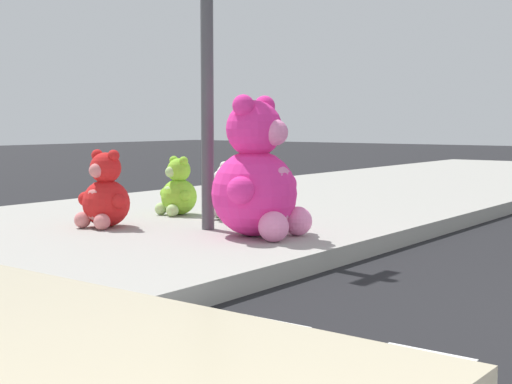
{
  "coord_description": "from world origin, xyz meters",
  "views": [
    {
      "loc": [
        -3.93,
        0.21,
        1.09
      ],
      "look_at": [
        0.63,
        3.6,
        0.55
      ],
      "focal_mm": 52.32,
      "sensor_mm": 36.0,
      "label": 1
    }
  ],
  "objects_px": {
    "plush_red": "(104,196)",
    "sign_pole": "(207,32)",
    "plush_pink_large": "(258,180)",
    "plush_lime": "(178,191)",
    "plush_white": "(226,196)"
  },
  "relations": [
    {
      "from": "plush_pink_large",
      "to": "plush_lime",
      "type": "relative_size",
      "value": 1.95
    },
    {
      "from": "plush_pink_large",
      "to": "plush_lime",
      "type": "bearing_deg",
      "value": 66.32
    },
    {
      "from": "sign_pole",
      "to": "plush_red",
      "type": "height_order",
      "value": "sign_pole"
    },
    {
      "from": "sign_pole",
      "to": "plush_red",
      "type": "relative_size",
      "value": 4.63
    },
    {
      "from": "plush_pink_large",
      "to": "plush_lime",
      "type": "height_order",
      "value": "plush_pink_large"
    },
    {
      "from": "plush_white",
      "to": "plush_red",
      "type": "relative_size",
      "value": 0.81
    },
    {
      "from": "plush_pink_large",
      "to": "plush_red",
      "type": "xyz_separation_m",
      "value": [
        -0.39,
        1.41,
        -0.18
      ]
    },
    {
      "from": "sign_pole",
      "to": "plush_pink_large",
      "type": "distance_m",
      "value": 1.37
    },
    {
      "from": "plush_white",
      "to": "plush_pink_large",
      "type": "bearing_deg",
      "value": -127.66
    },
    {
      "from": "sign_pole",
      "to": "plush_red",
      "type": "distance_m",
      "value": 1.7
    },
    {
      "from": "sign_pole",
      "to": "plush_pink_large",
      "type": "bearing_deg",
      "value": -95.77
    },
    {
      "from": "plush_red",
      "to": "sign_pole",
      "type": "bearing_deg",
      "value": -61.84
    },
    {
      "from": "plush_pink_large",
      "to": "plush_red",
      "type": "distance_m",
      "value": 1.48
    },
    {
      "from": "plush_pink_large",
      "to": "plush_red",
      "type": "bearing_deg",
      "value": 105.25
    },
    {
      "from": "sign_pole",
      "to": "plush_lime",
      "type": "xyz_separation_m",
      "value": [
        0.6,
        0.91,
        -1.46
      ]
    }
  ]
}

